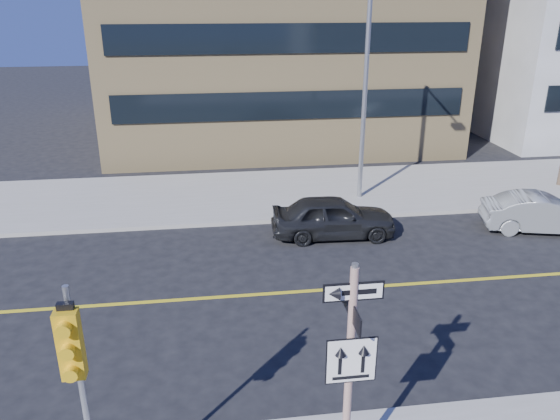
{
  "coord_description": "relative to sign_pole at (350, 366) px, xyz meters",
  "views": [
    {
      "loc": [
        -2.0,
        -9.26,
        7.78
      ],
      "look_at": [
        -0.21,
        4.0,
        2.51
      ],
      "focal_mm": 35.0,
      "sensor_mm": 36.0,
      "label": 1
    }
  ],
  "objects": [
    {
      "name": "ground",
      "position": [
        0.0,
        2.51,
        -2.44
      ],
      "size": [
        120.0,
        120.0,
        0.0
      ],
      "primitive_type": "plane",
      "color": "black",
      "rests_on": "ground"
    },
    {
      "name": "sign_pole",
      "position": [
        0.0,
        0.0,
        0.0
      ],
      "size": [
        0.92,
        0.92,
        4.06
      ],
      "color": "beige",
      "rests_on": "near_sidewalk"
    },
    {
      "name": "traffic_signal",
      "position": [
        -4.0,
        -0.15,
        0.59
      ],
      "size": [
        0.32,
        0.45,
        4.0
      ],
      "color": "gray",
      "rests_on": "near_sidewalk"
    },
    {
      "name": "parked_car_a",
      "position": [
        2.13,
        10.15,
        -1.72
      ],
      "size": [
        1.89,
        4.29,
        1.44
      ],
      "primitive_type": "imported",
      "rotation": [
        0.0,
        0.0,
        1.52
      ],
      "color": "black",
      "rests_on": "ground"
    },
    {
      "name": "parked_car_b",
      "position": [
        9.5,
        9.61,
        -1.78
      ],
      "size": [
        2.33,
        4.23,
        1.32
      ],
      "primitive_type": "imported",
      "rotation": [
        0.0,
        0.0,
        1.33
      ],
      "color": "gray",
      "rests_on": "ground"
    },
    {
      "name": "streetlight_a",
      "position": [
        4.0,
        13.27,
        2.32
      ],
      "size": [
        0.55,
        2.25,
        8.0
      ],
      "color": "gray",
      "rests_on": "far_sidewalk"
    }
  ]
}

